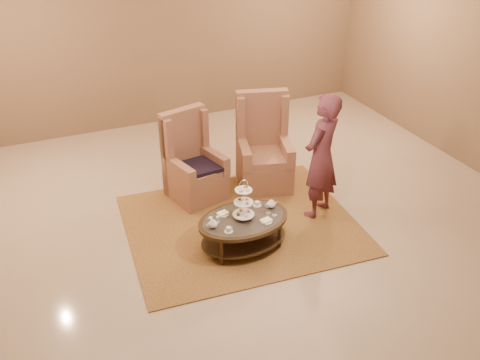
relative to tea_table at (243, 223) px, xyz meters
name	(u,v)px	position (x,y,z in m)	size (l,w,h in m)	color
ground	(250,230)	(0.23, 0.29, -0.36)	(8.00, 8.00, 0.00)	tan
ceiling	(250,230)	(0.23, 0.29, -0.36)	(8.00, 8.00, 0.02)	silver
wall_back	(158,29)	(0.23, 4.29, 1.39)	(8.00, 0.04, 3.50)	#7F6045
rug	(241,224)	(0.17, 0.46, -0.35)	(3.18, 2.72, 0.02)	olive
tea_table	(243,223)	(0.00, 0.00, 0.00)	(1.22, 0.89, 0.98)	black
armchair_left	(193,169)	(-0.17, 1.45, 0.08)	(0.86, 0.88, 1.30)	#996148
armchair_right	(263,155)	(0.94, 1.39, 0.12)	(0.94, 0.96, 1.41)	#996148
person	(321,157)	(1.26, 0.31, 0.53)	(0.77, 0.68, 1.76)	#572530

